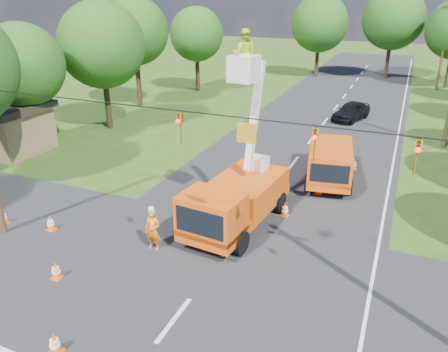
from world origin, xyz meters
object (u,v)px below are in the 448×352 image
at_px(second_truck, 330,161).
at_px(traffic_cone_7, 354,164).
at_px(traffic_cone_3, 318,188).
at_px(shed, 3,127).
at_px(ground_worker, 153,230).
at_px(traffic_cone_5, 51,223).
at_px(traffic_cone_0, 55,343).
at_px(traffic_cone_2, 285,209).
at_px(tree_far_b, 393,19).
at_px(pole_right_far, 445,40).
at_px(tree_left_d, 102,45).
at_px(tree_left_c, 22,66).
at_px(bucket_truck, 237,190).
at_px(traffic_cone_4, 56,270).
at_px(traffic_cone_6, 3,217).
at_px(distant_car, 351,111).
at_px(tree_far_a, 320,24).
at_px(tree_left_f, 197,34).
at_px(tree_left_e, 135,31).

relative_size(second_truck, traffic_cone_7, 8.67).
bearing_deg(traffic_cone_3, shed, -176.58).
relative_size(ground_worker, traffic_cone_7, 2.53).
bearing_deg(traffic_cone_5, traffic_cone_0, -46.15).
xyz_separation_m(traffic_cone_2, tree_far_b, (1.67, 38.80, 6.45)).
relative_size(pole_right_far, tree_left_d, 1.08).
bearing_deg(tree_left_c, bucket_truck, -15.84).
height_order(traffic_cone_4, tree_left_d, tree_left_d).
relative_size(tree_left_c, tree_left_d, 0.87).
distance_m(bucket_truck, tree_far_b, 41.02).
bearing_deg(traffic_cone_6, traffic_cone_7, 43.35).
bearing_deg(tree_left_d, pole_right_far, 46.77).
relative_size(distant_car, tree_far_a, 0.46).
bearing_deg(traffic_cone_3, tree_far_b, 88.84).
bearing_deg(pole_right_far, tree_far_a, 167.47).
bearing_deg(ground_worker, traffic_cone_4, -127.16).
height_order(bucket_truck, traffic_cone_5, bucket_truck).
bearing_deg(bucket_truck, traffic_cone_3, 66.42).
distance_m(traffic_cone_5, tree_left_c, 12.93).
bearing_deg(traffic_cone_0, shed, 141.13).
distance_m(ground_worker, traffic_cone_4, 3.84).
distance_m(traffic_cone_5, tree_far_a, 42.53).
bearing_deg(traffic_cone_0, tree_far_a, 93.01).
height_order(pole_right_far, tree_left_d, pole_right_far).
relative_size(bucket_truck, ground_worker, 4.66).
height_order(distant_car, traffic_cone_6, distant_car).
distance_m(ground_worker, traffic_cone_2, 6.37).
distance_m(traffic_cone_0, traffic_cone_5, 7.56).
bearing_deg(tree_far_a, traffic_cone_5, -93.73).
xyz_separation_m(traffic_cone_0, tree_far_a, (-2.50, 47.49, 5.83)).
bearing_deg(shed, tree_left_f, 81.72).
xyz_separation_m(traffic_cone_4, traffic_cone_5, (-2.73, 2.66, 0.00)).
relative_size(traffic_cone_4, tree_far_a, 0.07).
bearing_deg(tree_far_a, tree_far_b, 14.04).
height_order(ground_worker, traffic_cone_7, ground_worker).
relative_size(traffic_cone_2, traffic_cone_4, 1.00).
distance_m(shed, tree_left_f, 22.60).
distance_m(traffic_cone_4, tree_left_f, 33.60).
bearing_deg(traffic_cone_0, traffic_cone_3, 70.79).
bearing_deg(traffic_cone_4, traffic_cone_0, -48.02).
xyz_separation_m(bucket_truck, ground_worker, (-2.39, -3.06, -0.88)).
distance_m(traffic_cone_4, traffic_cone_7, 17.31).
bearing_deg(traffic_cone_6, tree_left_c, 127.20).
relative_size(traffic_cone_2, traffic_cone_3, 1.00).
relative_size(traffic_cone_7, tree_far_a, 0.07).
distance_m(traffic_cone_7, tree_left_e, 22.87).
xyz_separation_m(traffic_cone_0, pole_right_far, (11.00, 44.49, 4.75)).
bearing_deg(ground_worker, tree_left_d, 130.59).
height_order(traffic_cone_7, tree_left_f, tree_left_f).
bearing_deg(traffic_cone_2, pole_right_far, 78.03).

